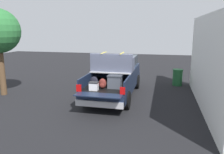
% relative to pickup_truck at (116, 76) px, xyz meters
% --- Properties ---
extents(ground_plane, '(40.00, 40.00, 0.00)m').
position_rel_pickup_truck_xyz_m(ground_plane, '(-0.36, 0.00, -0.96)').
color(ground_plane, black).
extents(pickup_truck, '(6.05, 2.06, 2.23)m').
position_rel_pickup_truck_xyz_m(pickup_truck, '(0.00, 0.00, 0.00)').
color(pickup_truck, '#162138').
rests_on(pickup_truck, ground_plane).
extents(building_facade, '(8.10, 0.36, 3.91)m').
position_rel_pickup_truck_xyz_m(building_facade, '(-1.17, -4.12, 0.99)').
color(building_facade, white).
rests_on(building_facade, ground_plane).
extents(trash_can, '(0.60, 0.60, 0.98)m').
position_rel_pickup_truck_xyz_m(trash_can, '(2.62, -3.20, -0.47)').
color(trash_can, '#1E592D').
rests_on(trash_can, ground_plane).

